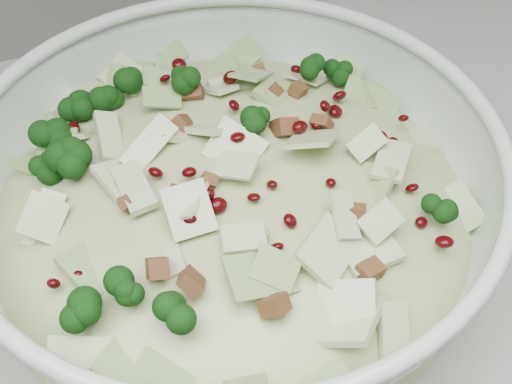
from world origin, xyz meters
TOP-DOWN VIEW (x-y plane):
  - mixing_bowl at (-0.03, 1.60)m, footprint 0.44×0.44m
  - salad at (-0.03, 1.60)m, footprint 0.44×0.44m

SIDE VIEW (x-z plane):
  - mixing_bowl at x=-0.03m, z-range 0.90..1.06m
  - salad at x=-0.03m, z-range 0.93..1.08m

